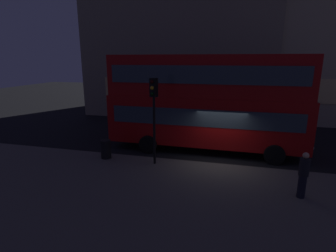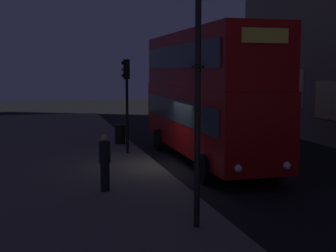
# 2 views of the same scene
# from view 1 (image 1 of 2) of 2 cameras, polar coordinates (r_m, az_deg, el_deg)

# --- Properties ---
(ground_plane) EXTENTS (80.00, 80.00, 0.00)m
(ground_plane) POSITION_cam_1_polar(r_m,az_deg,el_deg) (13.67, 11.06, -7.63)
(ground_plane) COLOR black
(sidewalk_slab) EXTENTS (44.00, 8.07, 0.12)m
(sidewalk_slab) POSITION_cam_1_polar(r_m,az_deg,el_deg) (9.57, 9.41, -17.30)
(sidewalk_slab) COLOR #5B564F
(sidewalk_slab) RESTS_ON ground
(building_with_clock) EXTENTS (16.52, 9.59, 19.38)m
(building_with_clock) POSITION_cam_1_polar(r_m,az_deg,el_deg) (26.97, 3.36, 24.19)
(building_with_clock) COLOR gray
(building_with_clock) RESTS_ON ground
(double_decker_bus) EXTENTS (10.75, 2.88, 5.27)m
(double_decker_bus) POSITION_cam_1_polar(r_m,az_deg,el_deg) (14.54, 8.14, 5.85)
(double_decker_bus) COLOR #9E0C0C
(double_decker_bus) RESTS_ON ground
(traffic_light_near_kerb) EXTENTS (0.37, 0.39, 4.10)m
(traffic_light_near_kerb) POSITION_cam_1_polar(r_m,az_deg,el_deg) (12.11, -3.11, 4.87)
(traffic_light_near_kerb) COLOR black
(traffic_light_near_kerb) RESTS_ON sidewalk_slab
(pedestrian) EXTENTS (0.35, 0.35, 1.74)m
(pedestrian) POSITION_cam_1_polar(r_m,az_deg,el_deg) (10.76, 27.29, -9.36)
(pedestrian) COLOR black
(pedestrian) RESTS_ON sidewalk_slab
(litter_bin) EXTENTS (0.52, 0.52, 0.95)m
(litter_bin) POSITION_cam_1_polar(r_m,az_deg,el_deg) (13.81, -13.34, -4.90)
(litter_bin) COLOR black
(litter_bin) RESTS_ON sidewalk_slab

